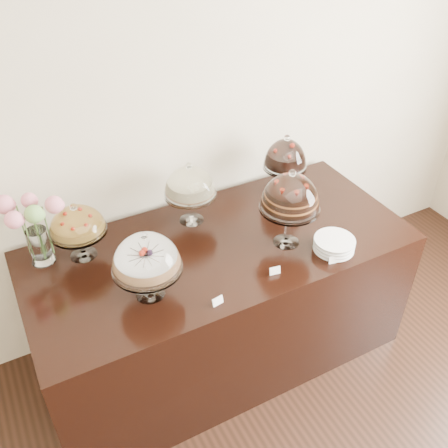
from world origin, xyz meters
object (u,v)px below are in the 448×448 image
cake_stand_choco_layer (291,195)px  cake_stand_fruit_tart (77,223)px  cake_stand_cheesecake (190,184)px  cake_stand_sugar_sponge (146,256)px  plate_stack (334,245)px  display_counter (220,300)px  cake_stand_dark_choco (285,157)px  flower_vase (32,224)px

cake_stand_choco_layer → cake_stand_fruit_tart: (-1.06, 0.43, -0.10)m
cake_stand_cheesecake → cake_stand_fruit_tart: bearing=-178.5°
cake_stand_sugar_sponge → cake_stand_cheesecake: cake_stand_cheesecake is taller
cake_stand_sugar_sponge → plate_stack: size_ratio=1.78×
display_counter → cake_stand_fruit_tart: bearing=158.9°
display_counter → plate_stack: size_ratio=9.96×
cake_stand_sugar_sponge → plate_stack: (1.03, -0.15, -0.21)m
cake_stand_dark_choco → cake_stand_choco_layer: bearing=-120.7°
display_counter → flower_vase: 1.21m
cake_stand_dark_choco → cake_stand_fruit_tart: (-1.31, 0.00, -0.06)m
cake_stand_sugar_sponge → display_counter: bearing=20.6°
cake_stand_fruit_tart → flower_vase: (-0.21, 0.06, 0.03)m
cake_stand_sugar_sponge → cake_stand_fruit_tart: cake_stand_sugar_sponge is taller
flower_vase → cake_stand_dark_choco: bearing=-2.1°
display_counter → cake_stand_choco_layer: 0.86m
plate_stack → flower_vase: bearing=155.6°
display_counter → plate_stack: bearing=-31.8°
plate_stack → cake_stand_dark_choco: bearing=84.5°
cake_stand_fruit_tart → flower_vase: bearing=165.4°
cake_stand_choco_layer → flower_vase: bearing=159.1°
flower_vase → display_counter: bearing=-19.6°
cake_stand_choco_layer → flower_vase: cake_stand_choco_layer is taller
cake_stand_sugar_sponge → flower_vase: bearing=130.0°
cake_stand_choco_layer → plate_stack: cake_stand_choco_layer is taller
cake_stand_sugar_sponge → flower_vase: (-0.43, 0.51, 0.00)m
cake_stand_cheesecake → flower_vase: size_ratio=0.98×
plate_stack → cake_stand_cheesecake: bearing=133.0°
display_counter → cake_stand_fruit_tart: 1.01m
display_counter → cake_stand_dark_choco: bearing=24.4°
cake_stand_cheesecake → cake_stand_dark_choco: size_ratio=0.94×
cake_stand_cheesecake → plate_stack: size_ratio=1.80×
cake_stand_sugar_sponge → cake_stand_fruit_tart: 0.51m
cake_stand_fruit_tart → flower_vase: 0.22m
cake_stand_choco_layer → flower_vase: size_ratio=1.18×
cake_stand_sugar_sponge → flower_vase: flower_vase is taller
cake_stand_cheesecake → plate_stack: 0.89m
cake_stand_fruit_tart → flower_vase: size_ratio=0.85×
display_counter → cake_stand_fruit_tart: cake_stand_fruit_tart is taller
cake_stand_choco_layer → plate_stack: bearing=-42.8°
flower_vase → plate_stack: 1.63m
cake_stand_fruit_tart → plate_stack: size_ratio=1.56×
cake_stand_fruit_tart → flower_vase: flower_vase is taller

